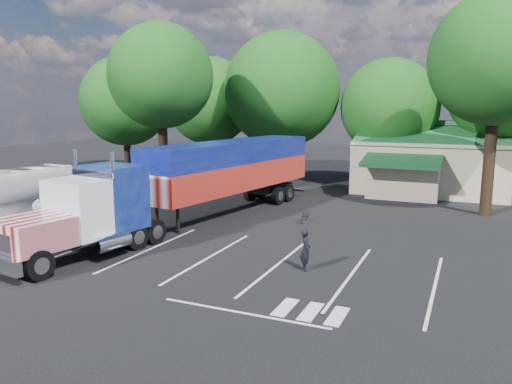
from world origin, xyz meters
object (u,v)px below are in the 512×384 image
at_px(semi_truck, 202,176).
at_px(silver_sedan, 453,189).
at_px(woman, 305,250).
at_px(bicycle, 305,215).

xyz_separation_m(semi_truck, silver_sedan, (13.22, 13.95, -2.04)).
distance_m(semi_truck, woman, 10.45).
height_order(semi_truck, woman, semi_truck).
bearing_deg(semi_truck, woman, -26.08).
relative_size(bicycle, silver_sedan, 0.39).
relative_size(woman, bicycle, 1.14).
xyz_separation_m(bicycle, silver_sedan, (7.59, 11.82, 0.24)).
relative_size(semi_truck, bicycle, 14.80).
height_order(semi_truck, silver_sedan, semi_truck).
height_order(woman, bicycle, woman).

